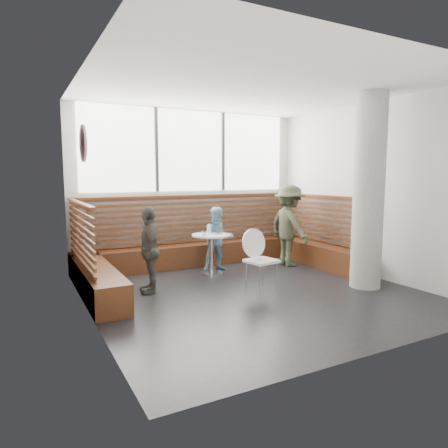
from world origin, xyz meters
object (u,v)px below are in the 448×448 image
cafe_table (211,246)px  child_left (149,250)px  child_back (218,239)px  cafe_chair (259,254)px  adult_man (289,226)px  concrete_column (369,192)px

cafe_table → child_left: 1.54m
child_left → child_back: bearing=124.8°
child_back → child_left: (-1.63, -0.77, 0.06)m
cafe_table → child_left: size_ratio=0.55×
cafe_chair → adult_man: size_ratio=0.60×
concrete_column → cafe_chair: 2.08m
concrete_column → adult_man: bearing=94.9°
child_back → concrete_column: bearing=-42.6°
cafe_chair → child_back: 1.47m
concrete_column → child_left: bearing=156.8°
concrete_column → adult_man: concrete_column is taller
concrete_column → cafe_chair: bearing=156.9°
cafe_table → child_back: 0.29m
adult_man → child_back: size_ratio=1.33×
concrete_column → child_left: (-3.30, 1.42, -0.91)m
adult_man → child_back: 1.55m
cafe_table → cafe_chair: size_ratio=0.76×
concrete_column → cafe_chair: concrete_column is taller
concrete_column → child_back: 2.92m
cafe_chair → adult_man: 1.94m
child_back → child_left: child_left is taller
concrete_column → child_left: size_ratio=2.33×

